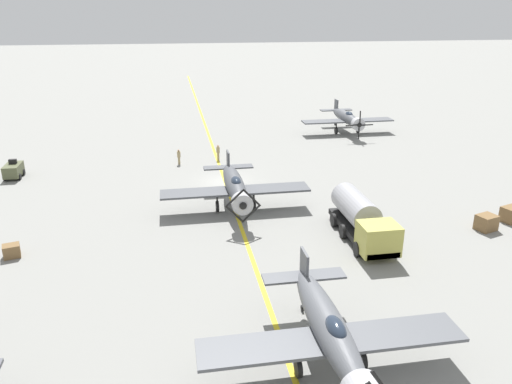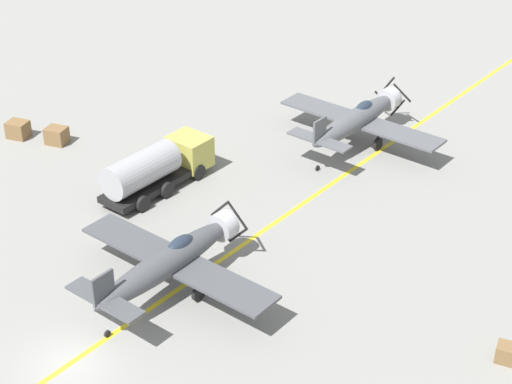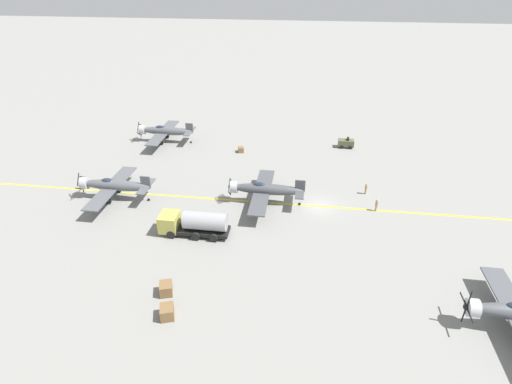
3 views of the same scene
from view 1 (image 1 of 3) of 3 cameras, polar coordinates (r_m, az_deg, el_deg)
ground_plane at (r=47.50m, az=-3.55°, el=1.16°), size 400.00×400.00×0.00m
taxiway_stripe at (r=47.50m, az=-3.55°, el=1.17°), size 0.30×160.00×0.01m
airplane_far_center at (r=23.35m, az=8.44°, el=-15.33°), size 12.00×9.98×3.65m
airplane_mid_center at (r=40.40m, az=-2.43°, el=0.72°), size 12.00×9.98×3.65m
airplane_near_left at (r=67.08m, az=10.34°, el=8.33°), size 12.00×9.98×3.80m
fuel_tanker at (r=36.01m, az=12.02°, el=-3.10°), size 2.68×8.00×2.98m
tow_tractor at (r=53.76m, az=-25.99°, el=2.28°), size 1.57×2.60×1.79m
ground_crew_walking at (r=54.25m, az=-4.35°, el=4.60°), size 0.37×0.37×1.68m
ground_crew_inspecting at (r=53.19m, az=-8.81°, el=4.07°), size 0.35×0.35×1.63m
supply_crate_by_tanker at (r=40.81m, az=24.83°, el=-3.19°), size 1.68×1.53×1.16m
supply_crate_mid_lane at (r=36.94m, az=-26.16°, el=-6.06°), size 1.24×1.12×0.87m
supply_crate_outboard at (r=43.21m, az=27.15°, el=-2.30°), size 1.70×1.55×1.17m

